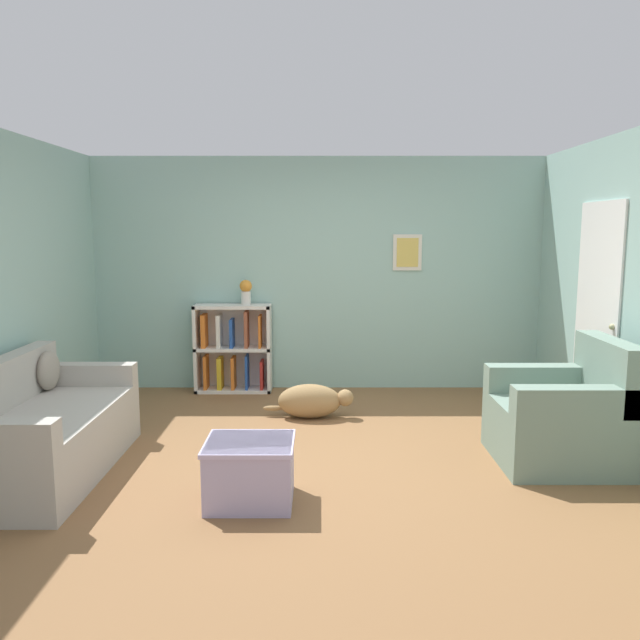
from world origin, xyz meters
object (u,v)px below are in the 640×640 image
Objects in this scene: recliner_chair at (568,418)px; dog at (315,401)px; coffee_table at (253,470)px; bookshelf at (236,349)px; vase at (249,291)px; couch at (43,432)px.

dog is at bearing 149.74° from recliner_chair.
coffee_table is (-2.37, -0.73, -0.13)m from recliner_chair.
bookshelf is 3.61m from recliner_chair.
vase is at bearing -6.62° from bookshelf.
vase is (1.26, 2.39, 0.81)m from couch.
couch is 6.38× the size of vase.
bookshelf is 3.53× the size of vase.
couch is at bearing -117.79° from vase.
coffee_table is at bearing -16.90° from couch.
couch is 2.44m from dog.
coffee_table is 3.04m from vase.
recliner_chair is at bearing -38.37° from vase.
vase reaches higher than couch.
bookshelf is 2.95m from coffee_table.
bookshelf is 1.39m from dog.
recliner_chair is 1.66× the size of coffee_table.
couch is 2.82m from vase.
bookshelf is at bearing 173.38° from vase.
coffee_table is at bearing -162.96° from recliner_chair.
vase is at bearing 62.21° from couch.
vase is (-2.72, 2.15, 0.78)m from recliner_chair.
couch reaches higher than coffee_table.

